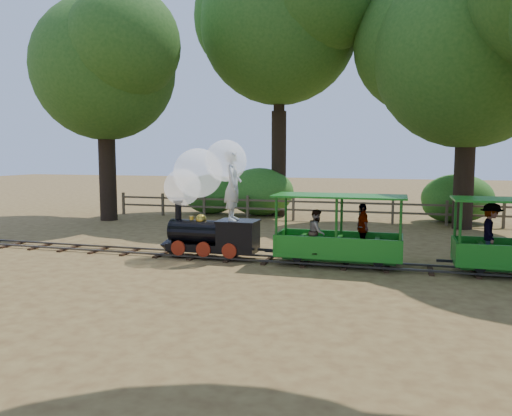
# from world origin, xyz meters

# --- Properties ---
(ground) EXTENTS (90.00, 90.00, 0.00)m
(ground) POSITION_xyz_m (0.00, 0.00, 0.00)
(ground) COLOR olive
(ground) RESTS_ON ground
(track) EXTENTS (22.00, 1.00, 0.10)m
(track) POSITION_xyz_m (0.00, 0.00, 0.07)
(track) COLOR #3F3D3A
(track) RESTS_ON ground
(locomotive) EXTENTS (2.80, 1.32, 3.22)m
(locomotive) POSITION_xyz_m (-1.71, 0.06, 1.81)
(locomotive) COLOR black
(locomotive) RESTS_ON ground
(carriage_front) EXTENTS (3.21, 1.31, 1.67)m
(carriage_front) POSITION_xyz_m (1.83, -0.01, 0.74)
(carriage_front) COLOR #1A771A
(carriage_front) RESTS_ON track
(oak_nw) EXTENTS (7.23, 6.36, 9.11)m
(oak_nw) POSITION_xyz_m (-8.53, 6.08, 6.51)
(oak_nw) COLOR #2D2116
(oak_nw) RESTS_ON ground
(oak_nc) EXTENTS (8.61, 7.57, 11.79)m
(oak_nc) POSITION_xyz_m (-2.03, 9.59, 8.70)
(oak_nc) COLOR #2D2116
(oak_nc) RESTS_ON ground
(oak_ne) EXTENTS (8.47, 7.46, 9.75)m
(oak_ne) POSITION_xyz_m (5.47, 7.59, 6.71)
(oak_ne) COLOR #2D2116
(oak_ne) RESTS_ON ground
(fence) EXTENTS (18.10, 0.10, 1.00)m
(fence) POSITION_xyz_m (0.00, 8.00, 0.58)
(fence) COLOR brown
(fence) RESTS_ON ground
(shrub_west) EXTENTS (2.63, 2.03, 1.82)m
(shrub_west) POSITION_xyz_m (-5.19, 9.30, 0.91)
(shrub_west) COLOR #2D6B1E
(shrub_west) RESTS_ON ground
(shrub_mid_w) EXTENTS (3.10, 2.38, 2.14)m
(shrub_mid_w) POSITION_xyz_m (-2.83, 9.30, 1.07)
(shrub_mid_w) COLOR #2D6B1E
(shrub_mid_w) RESTS_ON ground
(shrub_mid_e) EXTENTS (2.12, 1.63, 1.47)m
(shrub_mid_e) POSITION_xyz_m (5.19, 9.30, 0.74)
(shrub_mid_e) COLOR #2D6B1E
(shrub_mid_e) RESTS_ON ground
(shrub_east) EXTENTS (2.83, 2.18, 1.96)m
(shrub_east) POSITION_xyz_m (5.49, 9.30, 0.98)
(shrub_east) COLOR #2D6B1E
(shrub_east) RESTS_ON ground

